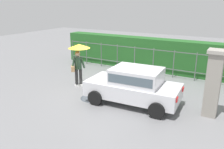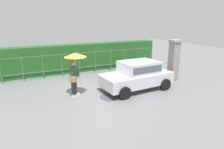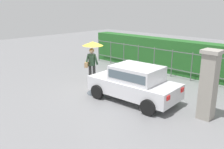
{
  "view_description": "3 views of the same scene",
  "coord_description": "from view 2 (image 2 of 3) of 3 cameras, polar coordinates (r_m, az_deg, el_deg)",
  "views": [
    {
      "loc": [
        5.47,
        -8.72,
        3.95
      ],
      "look_at": [
        0.59,
        -0.23,
        0.86
      ],
      "focal_mm": 37.15,
      "sensor_mm": 36.0,
      "label": 1
    },
    {
      "loc": [
        -3.53,
        -8.92,
        3.56
      ],
      "look_at": [
        0.48,
        -0.74,
        0.96
      ],
      "focal_mm": 31.22,
      "sensor_mm": 36.0,
      "label": 2
    },
    {
      "loc": [
        7.82,
        -8.32,
        3.84
      ],
      "look_at": [
        0.61,
        -0.75,
        0.85
      ],
      "focal_mm": 39.52,
      "sensor_mm": 36.0,
      "label": 3
    }
  ],
  "objects": [
    {
      "name": "pedestrian",
      "position": [
        9.18,
        -10.94,
        2.98
      ],
      "size": [
        1.02,
        1.02,
        2.07
      ],
      "rotation": [
        0.0,
        0.0,
        -0.86
      ],
      "color": "#333333",
      "rests_on": "ground"
    },
    {
      "name": "gate_pillar",
      "position": [
        12.12,
        17.63,
        4.14
      ],
      "size": [
        0.6,
        0.6,
        2.42
      ],
      "color": "gray",
      "rests_on": "ground"
    },
    {
      "name": "puddle_near",
      "position": [
        9.29,
        -0.45,
        -6.6
      ],
      "size": [
        1.05,
        1.05,
        0.0
      ],
      "primitive_type": "cylinder",
      "color": "#4C545B",
      "rests_on": "ground"
    },
    {
      "name": "hedge_row",
      "position": [
        13.99,
        -8.37,
        5.0
      ],
      "size": [
        11.32,
        0.9,
        1.9
      ],
      "primitive_type": "cube",
      "color": "#235B23",
      "rests_on": "ground"
    },
    {
      "name": "car",
      "position": [
        10.17,
        7.44,
        0.06
      ],
      "size": [
        3.82,
        2.03,
        1.48
      ],
      "rotation": [
        0.0,
        0.0,
        3.2
      ],
      "color": "silver",
      "rests_on": "ground"
    },
    {
      "name": "fence_section",
      "position": [
        13.21,
        -7.19,
        3.84
      ],
      "size": [
        10.37,
        0.05,
        1.5
      ],
      "color": "#59605B",
      "rests_on": "ground"
    },
    {
      "name": "ground_plane",
      "position": [
        10.23,
        -4.26,
        -4.49
      ],
      "size": [
        40.0,
        40.0,
        0.0
      ],
      "primitive_type": "plane",
      "color": "slate"
    }
  ]
}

